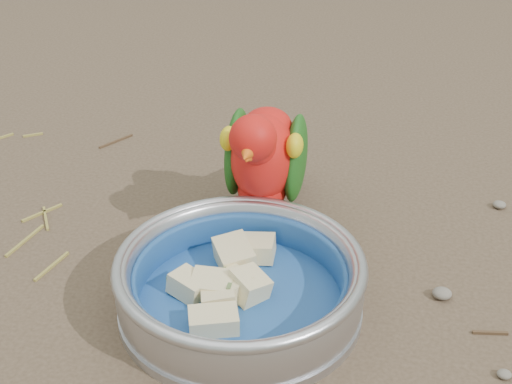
# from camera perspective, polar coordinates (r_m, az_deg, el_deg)

# --- Properties ---
(ground) EXTENTS (60.00, 60.00, 0.00)m
(ground) POSITION_cam_1_polar(r_m,az_deg,el_deg) (0.67, -5.43, -13.38)
(ground) COLOR brown
(food_bowl) EXTENTS (0.24, 0.24, 0.02)m
(food_bowl) POSITION_cam_1_polar(r_m,az_deg,el_deg) (0.71, -1.26, -8.88)
(food_bowl) COLOR #B2B2BA
(food_bowl) RESTS_ON ground
(bowl_wall) EXTENTS (0.24, 0.24, 0.04)m
(bowl_wall) POSITION_cam_1_polar(r_m,az_deg,el_deg) (0.69, -1.29, -6.97)
(bowl_wall) COLOR #B2B2BA
(bowl_wall) RESTS_ON food_bowl
(fruit_wedges) EXTENTS (0.14, 0.14, 0.03)m
(fruit_wedges) POSITION_cam_1_polar(r_m,az_deg,el_deg) (0.70, -1.28, -7.42)
(fruit_wedges) COLOR beige
(fruit_wedges) RESTS_ON food_bowl
(lory_parrot) EXTENTS (0.10, 0.20, 0.16)m
(lory_parrot) POSITION_cam_1_polar(r_m,az_deg,el_deg) (0.80, 0.59, 1.93)
(lory_parrot) COLOR red
(lory_parrot) RESTS_ON ground
(ground_debris) EXTENTS (0.90, 0.80, 0.01)m
(ground_debris) POSITION_cam_1_polar(r_m,az_deg,el_deg) (0.71, -5.53, -10.01)
(ground_debris) COLOR olive
(ground_debris) RESTS_ON ground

